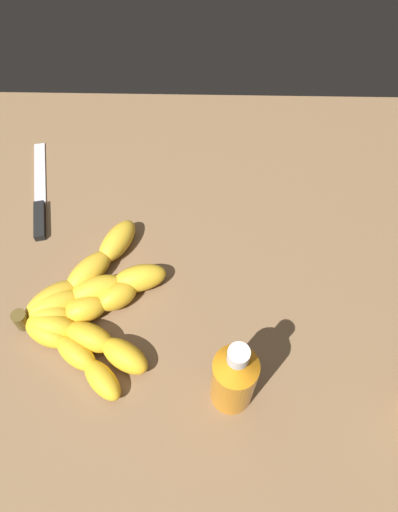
# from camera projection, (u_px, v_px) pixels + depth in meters

# --- Properties ---
(ground_plane) EXTENTS (0.88, 0.73, 0.04)m
(ground_plane) POSITION_uv_depth(u_px,v_px,m) (180.00, 261.00, 0.72)
(ground_plane) COLOR brown
(banana_bunch) EXTENTS (0.20, 0.29, 0.04)m
(banana_bunch) POSITION_uv_depth(u_px,v_px,m) (87.00, 306.00, 0.63)
(banana_bunch) COLOR gold
(banana_bunch) RESTS_ON ground_plane
(honey_bottle) EXTENTS (0.05, 0.05, 0.15)m
(honey_bottle) POSITION_uv_depth(u_px,v_px,m) (234.00, 378.00, 0.53)
(honey_bottle) COLOR orange
(honey_bottle) RESTS_ON ground_plane
(butter_knife) EXTENTS (0.06, 0.21, 0.01)m
(butter_knife) POSITION_uv_depth(u_px,v_px,m) (40.00, 196.00, 0.75)
(butter_knife) COLOR silver
(butter_knife) RESTS_ON ground_plane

